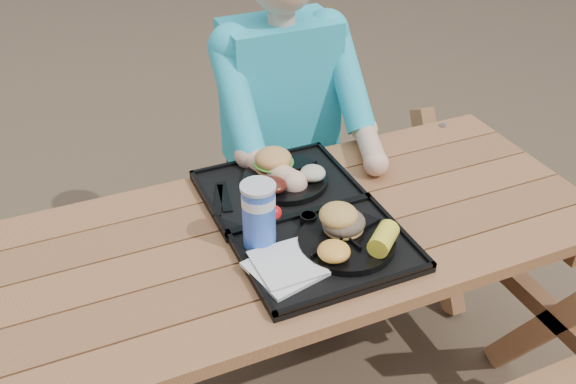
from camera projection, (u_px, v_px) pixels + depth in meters
name	position (u px, v px, depth m)	size (l,w,h in m)	color
picnic_table	(288.00, 325.00, 2.00)	(1.80, 1.49, 0.75)	#999999
tray_near	(327.00, 252.00, 1.70)	(0.45, 0.35, 0.02)	black
tray_far	(278.00, 189.00, 1.94)	(0.45, 0.35, 0.02)	black
plate_near	(347.00, 242.00, 1.70)	(0.26, 0.26, 0.02)	black
plate_far	(286.00, 180.00, 1.95)	(0.26, 0.26, 0.02)	black
napkin_stack	(285.00, 267.00, 1.62)	(0.17, 0.17, 0.02)	silver
soda_cup	(259.00, 217.00, 1.66)	(0.09, 0.09, 0.18)	blue
condiment_bbq	(308.00, 219.00, 1.78)	(0.05, 0.05, 0.03)	black
condiment_mustard	(331.00, 215.00, 1.79)	(0.05, 0.05, 0.03)	yellow
sandwich	(344.00, 212.00, 1.70)	(0.11, 0.11, 0.12)	gold
mac_cheese	(334.00, 251.00, 1.62)	(0.09, 0.09, 0.04)	#FFB443
corn_cob	(383.00, 239.00, 1.65)	(0.10, 0.10, 0.06)	yellow
cutlery_far	(224.00, 197.00, 1.89)	(0.03, 0.16, 0.01)	black
burger	(273.00, 154.00, 1.95)	(0.12, 0.12, 0.10)	#D6914B
baked_beans	(273.00, 185.00, 1.87)	(0.08, 0.08, 0.04)	#4A160E
potato_salad	(313.00, 173.00, 1.92)	(0.08, 0.08, 0.04)	beige
diner	(282.00, 152.00, 2.36)	(0.48, 0.84, 1.28)	#1AB8A3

